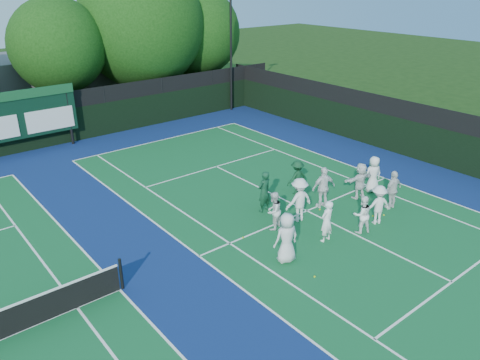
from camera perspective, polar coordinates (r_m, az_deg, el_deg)
ground at (r=19.30m, az=10.32°, el=-4.81°), size 120.00×120.00×0.00m
court_apron at (r=16.51m, az=-6.51°, el=-9.85°), size 34.00×32.00×0.01m
near_court at (r=19.87m, az=8.16°, el=-3.75°), size 11.05×23.85×0.01m
back_fence at (r=28.77m, az=-23.27°, el=6.17°), size 34.00×0.08×3.00m
divider_fence_right at (r=26.28m, az=21.98°, el=4.84°), size 0.08×32.00×3.00m
scoreboard at (r=27.93m, az=-25.26°, el=7.14°), size 6.00×0.21×3.55m
clubhouse at (r=37.21m, az=-21.27°, el=11.15°), size 18.00×6.00×4.00m
light_pole_right at (r=33.71m, az=-1.14°, el=18.95°), size 1.20×0.30×10.12m
tree_c at (r=32.28m, az=-21.08°, el=14.78°), size 5.88×5.88×8.02m
tree_d at (r=34.47m, az=-11.79°, el=17.74°), size 8.62×8.62×10.32m
tree_e at (r=36.87m, az=-5.19°, el=17.31°), size 6.51×6.51×8.47m
tennis_ball_0 at (r=15.82m, az=9.08°, el=-11.55°), size 0.07×0.07×0.07m
tennis_ball_1 at (r=20.01m, az=9.71°, el=-3.57°), size 0.07×0.07×0.07m
tennis_ball_2 at (r=19.98m, az=15.91°, el=-4.23°), size 0.07×0.07×0.07m
tennis_ball_3 at (r=17.72m, az=0.37°, el=-7.02°), size 0.07×0.07×0.07m
tennis_ball_4 at (r=22.43m, az=7.60°, el=-0.32°), size 0.07×0.07×0.07m
tennis_ball_5 at (r=20.18m, az=17.13°, el=-4.10°), size 0.07×0.07×0.07m
player_front_0 at (r=16.05m, az=5.69°, el=-7.03°), size 0.99×0.75×1.83m
player_front_1 at (r=17.49m, az=10.52°, el=-4.97°), size 0.61×0.42×1.63m
player_front_2 at (r=18.38m, az=14.65°, el=-4.08°), size 0.91×0.82×1.52m
player_front_3 at (r=19.18m, az=16.47°, el=-2.91°), size 1.20×0.95×1.62m
player_front_4 at (r=20.60m, az=18.14°, el=-1.13°), size 1.00×0.43×1.69m
player_back_0 at (r=18.06m, az=4.10°, el=-3.77°), size 0.89×0.79×1.55m
player_back_1 at (r=18.70m, az=7.21°, el=-2.42°), size 1.27×0.84×1.83m
player_back_2 at (r=19.93m, az=10.14°, el=-0.90°), size 1.15×0.72×1.83m
player_back_3 at (r=21.16m, az=14.43°, el=-0.08°), size 1.58×0.70×1.64m
player_back_4 at (r=21.93m, az=15.93°, el=0.67°), size 0.96×0.79×1.69m
coach_left at (r=19.30m, az=2.96°, el=-1.44°), size 0.69×0.48×1.80m
coach_right at (r=21.04m, az=6.96°, el=0.31°), size 1.06×0.66×1.59m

